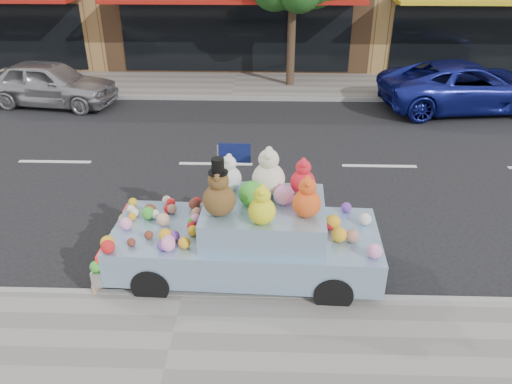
{
  "coord_description": "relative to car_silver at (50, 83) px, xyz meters",
  "views": [
    {
      "loc": [
        1.34,
        -11.06,
        5.24
      ],
      "look_at": [
        1.11,
        -3.71,
        1.25
      ],
      "focal_mm": 35.0,
      "sensor_mm": 36.0,
      "label": 1
    }
  ],
  "objects": [
    {
      "name": "far_kerb",
      "position": [
        5.72,
        0.67,
        -0.65
      ],
      "size": [
        60.0,
        0.12,
        0.13
      ],
      "primitive_type": "cube",
      "color": "gray",
      "rests_on": "ground"
    },
    {
      "name": "car_blue",
      "position": [
        13.14,
        0.01,
        0.02
      ],
      "size": [
        5.57,
        3.09,
        1.48
      ],
      "primitive_type": "imported",
      "rotation": [
        0.0,
        0.0,
        1.7
      ],
      "color": "navy",
      "rests_on": "ground"
    },
    {
      "name": "ground",
      "position": [
        5.72,
        -4.33,
        -0.71
      ],
      "size": [
        120.0,
        120.0,
        0.0
      ],
      "primitive_type": "plane",
      "color": "black",
      "rests_on": "ground"
    },
    {
      "name": "art_car",
      "position": [
        6.7,
        -8.62,
        0.07
      ],
      "size": [
        4.55,
        1.92,
        2.27
      ],
      "rotation": [
        0.0,
        0.0,
        -0.04
      ],
      "color": "black",
      "rests_on": "ground"
    },
    {
      "name": "car_silver",
      "position": [
        0.0,
        0.0,
        0.0
      ],
      "size": [
        4.4,
        2.3,
        1.43
      ],
      "primitive_type": "imported",
      "rotation": [
        0.0,
        0.0,
        1.42
      ],
      "color": "#A2A2A6",
      "rests_on": "ground"
    },
    {
      "name": "far_sidewalk",
      "position": [
        5.72,
        2.17,
        -0.65
      ],
      "size": [
        60.0,
        3.0,
        0.12
      ],
      "primitive_type": "cube",
      "color": "gray",
      "rests_on": "ground"
    },
    {
      "name": "near_sidewalk",
      "position": [
        5.72,
        -10.83,
        -0.65
      ],
      "size": [
        60.0,
        3.0,
        0.12
      ],
      "primitive_type": "cube",
      "color": "gray",
      "rests_on": "ground"
    },
    {
      "name": "near_kerb",
      "position": [
        5.72,
        -9.33,
        -0.65
      ],
      "size": [
        60.0,
        0.12,
        0.13
      ],
      "primitive_type": "cube",
      "color": "gray",
      "rests_on": "ground"
    }
  ]
}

